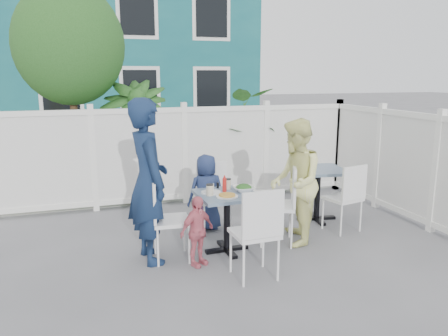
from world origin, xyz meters
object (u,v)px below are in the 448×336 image
object	(u,v)px
utility_cabinet	(17,158)
chair_back	(214,192)
chair_right	(284,199)
boy	(207,192)
woman	(295,182)
toddler	(197,231)
main_table	(227,207)
chair_left	(164,214)
spare_table	(318,180)
man	(148,181)
chair_near	(258,227)

from	to	relation	value
utility_cabinet	chair_back	xyz separation A→B (m)	(2.83, -3.01, -0.09)
chair_right	boy	world-z (taller)	boy
woman	toddler	distance (m)	1.43
main_table	chair_left	distance (m)	0.77
spare_table	chair_right	distance (m)	1.11
chair_left	woman	xyz separation A→B (m)	(1.67, 0.02, 0.24)
chair_back	man	distance (m)	1.29
man	woman	distance (m)	1.83
main_table	toddler	distance (m)	0.55
utility_cabinet	woman	size ratio (longest dim) A/B	0.80
spare_table	chair_back	xyz separation A→B (m)	(-1.58, 0.06, -0.05)
woman	utility_cabinet	bearing A→B (deg)	-113.96
boy	chair_back	bearing A→B (deg)	150.30
utility_cabinet	toddler	bearing A→B (deg)	-57.66
utility_cabinet	main_table	xyz separation A→B (m)	(2.77, -3.78, -0.07)
man	boy	size ratio (longest dim) A/B	1.77
utility_cabinet	spare_table	world-z (taller)	utility_cabinet
chair_left	chair_right	distance (m)	1.54
main_table	woman	bearing A→B (deg)	-0.03
chair_left	chair_near	world-z (taller)	chair_near
woman	chair_right	bearing A→B (deg)	-82.18
chair_right	main_table	bearing A→B (deg)	115.62
woman	boy	bearing A→B (deg)	-109.40
toddler	chair_right	bearing A→B (deg)	-13.76
boy	man	bearing A→B (deg)	37.16
utility_cabinet	chair_near	world-z (taller)	utility_cabinet
chair_right	man	xyz separation A→B (m)	(-1.69, 0.01, 0.35)
main_table	man	world-z (taller)	man
chair_back	boy	distance (m)	0.10
main_table	boy	bearing A→B (deg)	91.80
spare_table	toddler	size ratio (longest dim) A/B	1.04
spare_table	boy	bearing A→B (deg)	176.45
chair_right	chair_back	bearing A→B (deg)	66.82
utility_cabinet	man	distance (m)	4.18
chair_back	chair_left	bearing A→B (deg)	47.39
spare_table	chair_near	size ratio (longest dim) A/B	0.85
chair_back	chair_right	bearing A→B (deg)	137.56
utility_cabinet	chair_near	bearing A→B (deg)	-55.86
chair_back	chair_near	size ratio (longest dim) A/B	0.94
boy	chair_left	bearing A→B (deg)	44.70
chair_left	chair_right	world-z (taller)	chair_right
chair_back	toddler	bearing A→B (deg)	68.24
spare_table	boy	xyz separation A→B (m)	(-1.67, 0.10, -0.07)
chair_right	woman	world-z (taller)	woman
utility_cabinet	man	size ratio (longest dim) A/B	0.68
utility_cabinet	boy	world-z (taller)	utility_cabinet
utility_cabinet	boy	distance (m)	4.04
chair_left	man	size ratio (longest dim) A/B	0.51
man	chair_near	bearing A→B (deg)	-139.74
utility_cabinet	chair_near	distance (m)	5.41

